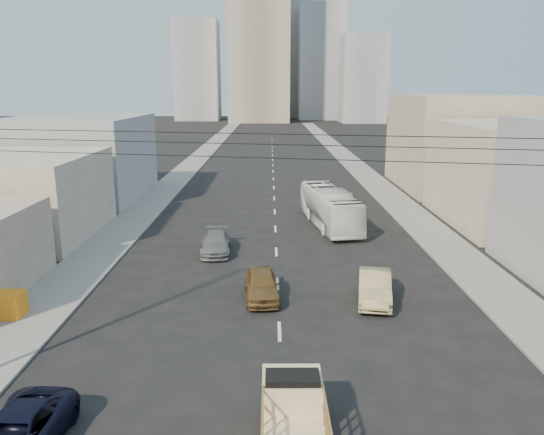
{
  "coord_description": "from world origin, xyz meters",
  "views": [
    {
      "loc": [
        -0.42,
        -13.89,
        10.54
      ],
      "look_at": [
        -0.31,
        15.3,
        3.5
      ],
      "focal_mm": 35.0,
      "sensor_mm": 36.0,
      "label": 1
    }
  ],
  "objects_px": {
    "city_bus": "(330,207)",
    "crate_stack": "(4,305)",
    "sedan_tan": "(375,287)",
    "sedan_grey": "(216,243)",
    "flatbed_pickup": "(293,414)",
    "sedan_brown": "(262,285)"
  },
  "relations": [
    {
      "from": "flatbed_pickup",
      "to": "city_bus",
      "type": "relative_size",
      "value": 0.41
    },
    {
      "from": "sedan_brown",
      "to": "crate_stack",
      "type": "bearing_deg",
      "value": -172.75
    },
    {
      "from": "sedan_grey",
      "to": "crate_stack",
      "type": "height_order",
      "value": "sedan_grey"
    },
    {
      "from": "sedan_grey",
      "to": "sedan_brown",
      "type": "bearing_deg",
      "value": -71.35
    },
    {
      "from": "sedan_brown",
      "to": "sedan_tan",
      "type": "bearing_deg",
      "value": -8.06
    },
    {
      "from": "city_bus",
      "to": "sedan_tan",
      "type": "relative_size",
      "value": 2.37
    },
    {
      "from": "flatbed_pickup",
      "to": "sedan_brown",
      "type": "height_order",
      "value": "flatbed_pickup"
    },
    {
      "from": "flatbed_pickup",
      "to": "sedan_grey",
      "type": "height_order",
      "value": "flatbed_pickup"
    },
    {
      "from": "sedan_tan",
      "to": "crate_stack",
      "type": "height_order",
      "value": "sedan_tan"
    },
    {
      "from": "sedan_tan",
      "to": "crate_stack",
      "type": "distance_m",
      "value": 18.05
    },
    {
      "from": "city_bus",
      "to": "sedan_brown",
      "type": "bearing_deg",
      "value": -117.41
    },
    {
      "from": "city_bus",
      "to": "sedan_grey",
      "type": "height_order",
      "value": "city_bus"
    },
    {
      "from": "sedan_brown",
      "to": "sedan_grey",
      "type": "distance_m",
      "value": 8.54
    },
    {
      "from": "city_bus",
      "to": "crate_stack",
      "type": "relative_size",
      "value": 6.0
    },
    {
      "from": "flatbed_pickup",
      "to": "sedan_tan",
      "type": "height_order",
      "value": "flatbed_pickup"
    },
    {
      "from": "sedan_brown",
      "to": "sedan_grey",
      "type": "height_order",
      "value": "sedan_brown"
    },
    {
      "from": "city_bus",
      "to": "crate_stack",
      "type": "xyz_separation_m",
      "value": [
        -17.3,
        -17.57,
        -0.82
      ]
    },
    {
      "from": "sedan_grey",
      "to": "city_bus",
      "type": "bearing_deg",
      "value": 37.77
    },
    {
      "from": "sedan_brown",
      "to": "sedan_tan",
      "type": "xyz_separation_m",
      "value": [
        5.79,
        -0.39,
        0.03
      ]
    },
    {
      "from": "sedan_tan",
      "to": "crate_stack",
      "type": "xyz_separation_m",
      "value": [
        -17.93,
        -2.08,
        -0.06
      ]
    },
    {
      "from": "city_bus",
      "to": "crate_stack",
      "type": "height_order",
      "value": "city_bus"
    },
    {
      "from": "crate_stack",
      "to": "sedan_brown",
      "type": "bearing_deg",
      "value": 11.49
    }
  ]
}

